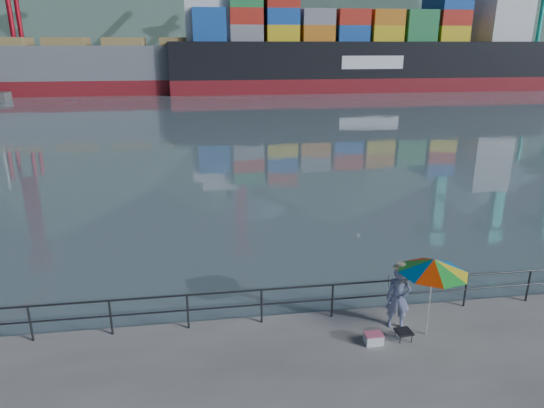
# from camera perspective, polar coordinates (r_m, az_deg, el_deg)

# --- Properties ---
(harbor_water) EXTENTS (500.00, 280.00, 0.00)m
(harbor_water) POSITION_cam_1_polar(r_m,az_deg,el_deg) (140.15, -7.67, 15.23)
(harbor_water) COLOR slate
(harbor_water) RESTS_ON ground
(far_dock) EXTENTS (200.00, 40.00, 0.40)m
(far_dock) POSITION_cam_1_polar(r_m,az_deg,el_deg) (103.95, -1.57, 14.33)
(far_dock) COLOR #514F4C
(far_dock) RESTS_ON ground
(guardrail) EXTENTS (22.00, 0.06, 1.03)m
(guardrail) POSITION_cam_1_polar(r_m,az_deg,el_deg) (13.72, 3.00, -11.53)
(guardrail) COLOR #2D3033
(guardrail) RESTS_ON ground
(container_stacks) EXTENTS (58.00, 5.40, 7.80)m
(container_stacks) POSITION_cam_1_polar(r_m,az_deg,el_deg) (109.63, 11.25, 15.84)
(container_stacks) COLOR red
(container_stacks) RESTS_ON ground
(fisherman) EXTENTS (0.74, 0.61, 1.75)m
(fisherman) POSITION_cam_1_polar(r_m,az_deg,el_deg) (13.64, 14.63, -10.64)
(fisherman) COLOR navy
(fisherman) RESTS_ON ground
(beach_umbrella) EXTENTS (2.05, 2.05, 2.19)m
(beach_umbrella) POSITION_cam_1_polar(r_m,az_deg,el_deg) (13.02, 18.48, -6.92)
(beach_umbrella) COLOR white
(beach_umbrella) RESTS_ON ground
(folding_stool) EXTENTS (0.43, 0.43, 0.26)m
(folding_stool) POSITION_cam_1_polar(r_m,az_deg,el_deg) (13.51, 15.22, -14.64)
(folding_stool) COLOR black
(folding_stool) RESTS_ON ground
(cooler_bag) EXTENTS (0.46, 0.31, 0.26)m
(cooler_bag) POSITION_cam_1_polar(r_m,az_deg,el_deg) (13.19, 11.85, -15.30)
(cooler_bag) COLOR silver
(cooler_bag) RESTS_ON ground
(fishing_rod) EXTENTS (0.77, 1.69, 1.30)m
(fishing_rod) POSITION_cam_1_polar(r_m,az_deg,el_deg) (14.80, 13.30, -11.96)
(fishing_rod) COLOR black
(fishing_rod) RESTS_ON ground
(bulk_carrier) EXTENTS (46.31, 8.02, 14.50)m
(bulk_carrier) POSITION_cam_1_polar(r_m,az_deg,el_deg) (82.01, -15.94, 15.53)
(bulk_carrier) COLOR maroon
(bulk_carrier) RESTS_ON ground
(container_ship) EXTENTS (62.89, 10.48, 18.10)m
(container_ship) POSITION_cam_1_polar(r_m,az_deg,el_deg) (86.04, 11.68, 17.01)
(container_ship) COLOR maroon
(container_ship) RESTS_ON ground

